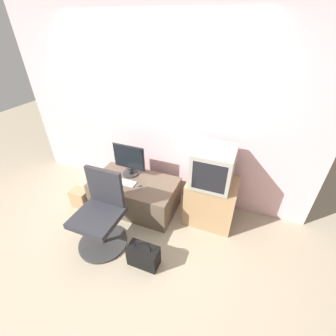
{
  "coord_description": "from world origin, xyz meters",
  "views": [
    {
      "loc": [
        1.25,
        -1.39,
        2.37
      ],
      "look_at": [
        0.33,
        0.94,
        0.71
      ],
      "focal_mm": 24.0,
      "sensor_mm": 36.0,
      "label": 1
    }
  ],
  "objects_px": {
    "office_chair": "(101,216)",
    "cardboard_box_lower": "(81,198)",
    "crt_tv": "(213,167)",
    "handbag": "(144,255)",
    "main_monitor": "(129,161)",
    "book": "(78,221)",
    "keyboard": "(124,182)",
    "mouse": "(139,185)"
  },
  "relations": [
    {
      "from": "keyboard",
      "to": "cardboard_box_lower",
      "type": "height_order",
      "value": "keyboard"
    },
    {
      "from": "office_chair",
      "to": "book",
      "type": "height_order",
      "value": "office_chair"
    },
    {
      "from": "keyboard",
      "to": "cardboard_box_lower",
      "type": "relative_size",
      "value": 1.19
    },
    {
      "from": "handbag",
      "to": "office_chair",
      "type": "bearing_deg",
      "value": 168.66
    },
    {
      "from": "mouse",
      "to": "office_chair",
      "type": "bearing_deg",
      "value": -105.52
    },
    {
      "from": "office_chair",
      "to": "book",
      "type": "distance_m",
      "value": 0.69
    },
    {
      "from": "mouse",
      "to": "handbag",
      "type": "xyz_separation_m",
      "value": [
        0.43,
        -0.76,
        -0.34
      ]
    },
    {
      "from": "book",
      "to": "cardboard_box_lower",
      "type": "bearing_deg",
      "value": 119.92
    },
    {
      "from": "main_monitor",
      "to": "office_chair",
      "type": "bearing_deg",
      "value": -85.04
    },
    {
      "from": "crt_tv",
      "to": "office_chair",
      "type": "relative_size",
      "value": 0.52
    },
    {
      "from": "crt_tv",
      "to": "handbag",
      "type": "bearing_deg",
      "value": -118.11
    },
    {
      "from": "mouse",
      "to": "handbag",
      "type": "distance_m",
      "value": 0.93
    },
    {
      "from": "main_monitor",
      "to": "keyboard",
      "type": "distance_m",
      "value": 0.31
    },
    {
      "from": "office_chair",
      "to": "handbag",
      "type": "distance_m",
      "value": 0.68
    },
    {
      "from": "handbag",
      "to": "book",
      "type": "distance_m",
      "value": 1.18
    },
    {
      "from": "crt_tv",
      "to": "main_monitor",
      "type": "bearing_deg",
      "value": 179.31
    },
    {
      "from": "crt_tv",
      "to": "cardboard_box_lower",
      "type": "bearing_deg",
      "value": -166.93
    },
    {
      "from": "main_monitor",
      "to": "office_chair",
      "type": "xyz_separation_m",
      "value": [
        0.07,
        -0.85,
        -0.28
      ]
    },
    {
      "from": "mouse",
      "to": "main_monitor",
      "type": "bearing_deg",
      "value": 139.05
    },
    {
      "from": "keyboard",
      "to": "handbag",
      "type": "xyz_separation_m",
      "value": [
        0.66,
        -0.75,
        -0.33
      ]
    },
    {
      "from": "office_chair",
      "to": "cardboard_box_lower",
      "type": "relative_size",
      "value": 3.49
    },
    {
      "from": "crt_tv",
      "to": "office_chair",
      "type": "bearing_deg",
      "value": -143.18
    },
    {
      "from": "main_monitor",
      "to": "book",
      "type": "distance_m",
      "value": 1.1
    },
    {
      "from": "crt_tv",
      "to": "cardboard_box_lower",
      "type": "height_order",
      "value": "crt_tv"
    },
    {
      "from": "mouse",
      "to": "book",
      "type": "relative_size",
      "value": 0.3
    },
    {
      "from": "crt_tv",
      "to": "office_chair",
      "type": "xyz_separation_m",
      "value": [
        -1.12,
        -0.84,
        -0.47
      ]
    },
    {
      "from": "main_monitor",
      "to": "keyboard",
      "type": "xyz_separation_m",
      "value": [
        0.02,
        -0.22,
        -0.22
      ]
    },
    {
      "from": "handbag",
      "to": "crt_tv",
      "type": "bearing_deg",
      "value": 61.89
    },
    {
      "from": "cardboard_box_lower",
      "to": "handbag",
      "type": "xyz_separation_m",
      "value": [
        1.32,
        -0.53,
        -0.0
      ]
    },
    {
      "from": "crt_tv",
      "to": "book",
      "type": "height_order",
      "value": "crt_tv"
    },
    {
      "from": "cardboard_box_lower",
      "to": "book",
      "type": "xyz_separation_m",
      "value": [
        0.17,
        -0.3,
        -0.13
      ]
    },
    {
      "from": "cardboard_box_lower",
      "to": "mouse",
      "type": "bearing_deg",
      "value": 14.05
    },
    {
      "from": "cardboard_box_lower",
      "to": "crt_tv",
      "type": "bearing_deg",
      "value": 13.07
    },
    {
      "from": "book",
      "to": "crt_tv",
      "type": "bearing_deg",
      "value": 23.45
    },
    {
      "from": "keyboard",
      "to": "mouse",
      "type": "height_order",
      "value": "mouse"
    },
    {
      "from": "cardboard_box_lower",
      "to": "book",
      "type": "height_order",
      "value": "cardboard_box_lower"
    },
    {
      "from": "office_chair",
      "to": "keyboard",
      "type": "bearing_deg",
      "value": 94.69
    },
    {
      "from": "office_chair",
      "to": "cardboard_box_lower",
      "type": "xyz_separation_m",
      "value": [
        -0.71,
        0.41,
        -0.27
      ]
    },
    {
      "from": "crt_tv",
      "to": "book",
      "type": "relative_size",
      "value": 2.3
    },
    {
      "from": "main_monitor",
      "to": "cardboard_box_lower",
      "type": "height_order",
      "value": "main_monitor"
    },
    {
      "from": "crt_tv",
      "to": "handbag",
      "type": "height_order",
      "value": "crt_tv"
    },
    {
      "from": "handbag",
      "to": "keyboard",
      "type": "bearing_deg",
      "value": 131.19
    }
  ]
}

